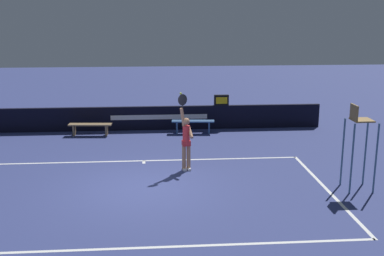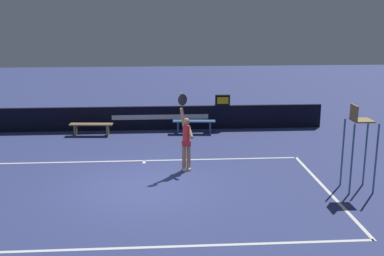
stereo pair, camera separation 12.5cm
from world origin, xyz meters
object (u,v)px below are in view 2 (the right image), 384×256
courtside_bench_far (194,123)px  speed_display (223,100)px  umpire_chair (359,137)px  courtside_bench_near (91,126)px  tennis_ball (181,94)px  tennis_player (186,139)px

courtside_bench_far → speed_display: bearing=29.7°
umpire_chair → courtside_bench_near: (-8.01, 6.47, -1.13)m
tennis_ball → courtside_bench_near: size_ratio=0.04×
tennis_ball → courtside_bench_far: 5.01m
tennis_ball → courtside_bench_near: (-3.33, 4.48, -2.02)m
tennis_player → courtside_bench_near: size_ratio=1.41×
speed_display → tennis_ball: (-1.96, -5.24, 1.19)m
courtside_bench_far → tennis_ball: bearing=-99.1°
speed_display → tennis_player: bearing=-108.9°
speed_display → tennis_player: size_ratio=0.25×
tennis_ball → umpire_chair: 5.16m
tennis_ball → umpire_chair: tennis_ball is taller
speed_display → courtside_bench_near: (-5.29, -0.76, -0.84)m
speed_display → tennis_ball: size_ratio=8.66×
umpire_chair → courtside_bench_near: bearing=141.1°
courtside_bench_near → tennis_player: bearing=-52.3°
umpire_chair → courtside_bench_near: 10.36m
tennis_ball → umpire_chair: bearing=-23.1°
tennis_player → umpire_chair: tennis_player is taller
umpire_chair → courtside_bench_far: (-3.95, 6.54, -1.09)m
speed_display → tennis_ball: 5.72m
speed_display → courtside_bench_near: size_ratio=0.35×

